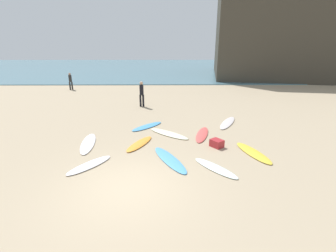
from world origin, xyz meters
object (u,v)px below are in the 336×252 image
Objects in this scene: surfboard_0 at (215,168)px; beach_cooler at (217,143)px; surfboard_7 at (228,123)px; beachgoer_mid at (70,80)px; surfboard_4 at (88,143)px; surfboard_3 at (140,144)px; beachgoer_near at (142,93)px; surfboard_6 at (169,134)px; surfboard_8 at (90,165)px; surfboard_5 at (202,134)px; surfboard_2 at (253,153)px; surfboard_9 at (147,126)px; surfboard_1 at (170,159)px.

surfboard_0 is 2.04m from beach_cooler.
surfboard_7 is 16.60m from beachgoer_mid.
surfboard_4 is 0.97× the size of surfboard_7.
surfboard_3 is 0.78× the size of surfboard_7.
surfboard_7 is at bearing -33.04° from beachgoer_near.
surfboard_6 is 4.45m from surfboard_8.
beachgoer_near is 1.11× the size of beachgoer_mid.
surfboard_8 is (-4.65, -3.15, -0.00)m from surfboard_5.
surfboard_6 is at bearing 77.20° from surfboard_0.
surfboard_4 is 1.53× the size of beachgoer_mid.
surfboard_9 is (-4.63, 3.43, -0.00)m from surfboard_2.
surfboard_6 is (-1.66, 0.13, -0.00)m from surfboard_5.
surfboard_3 is 3.78× the size of beach_cooler.
beachgoer_near is (-5.21, 3.92, 0.97)m from surfboard_7.
surfboard_2 is at bearing -2.61° from surfboard_0.
beach_cooler is at bearing 100.52° from beachgoer_mid.
beach_cooler is (3.25, -2.71, 0.13)m from surfboard_9.
surfboard_7 is at bearing 28.64° from surfboard_1.
beachgoer_near is at bearing 109.21° from beachgoer_mid.
surfboard_5 is at bearing 74.42° from surfboard_7.
beachgoer_mid is (-12.79, 14.67, 0.86)m from surfboard_2.
surfboard_5 is at bearing 3.27° from surfboard_4.
surfboard_4 is at bearing -30.82° from surfboard_6.
beachgoer_mid reaches higher than beach_cooler.
surfboard_8 reaches higher than surfboard_1.
surfboard_5 is 1.50m from beach_cooler.
surfboard_4 is at bearing 83.82° from beachgoer_mid.
surfboard_7 is (3.37, 4.59, 0.01)m from surfboard_1.
surfboard_7 is 1.58× the size of beachgoer_mid.
beachgoer_near is at bearing -9.86° from surfboard_7.
surfboard_1 is 2.86m from surfboard_6.
surfboard_9 is 1.16× the size of beachgoer_near.
surfboard_8 is at bearing -93.49° from beachgoer_near.
beachgoer_mid is at bearing 86.84° from surfboard_0.
surfboard_9 is (0.17, 2.44, -0.01)m from surfboard_3.
beachgoer_mid is (-7.48, 6.74, -0.11)m from beachgoer_near.
beachgoer_near is at bearing 106.84° from surfboard_2.
surfboard_7 is 3.54m from beach_cooler.
beachgoer_near reaches higher than surfboard_7.
surfboard_8 is 0.92× the size of surfboard_9.
surfboard_6 reaches higher than surfboard_4.
surfboard_1 is 3.19m from surfboard_5.
beach_cooler is (5.76, -0.37, 0.13)m from surfboard_4.
surfboard_1 is (-1.66, 0.70, -0.00)m from surfboard_0.
beachgoer_mid is at bearing 114.11° from surfboard_2.
beachgoer_near is 10.07m from beachgoer_mid.
surfboard_7 is at bearing 34.29° from surfboard_0.
beach_cooler is (-1.28, -3.30, 0.13)m from surfboard_7.
surfboard_0 is 5.56m from surfboard_7.
surfboard_6 is at bearing 98.20° from beachgoer_mid.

